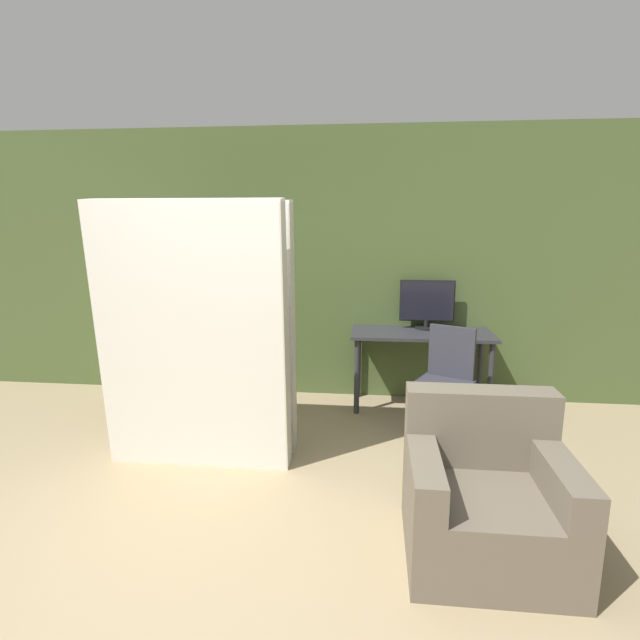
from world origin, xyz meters
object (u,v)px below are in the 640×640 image
office_chair (444,392)px  armchair (485,496)px  bookshelf (149,320)px  mattress_far (207,329)px  mattress_near (193,338)px  monitor (427,303)px

office_chair → armchair: 1.55m
bookshelf → mattress_far: (1.06, -1.25, 0.20)m
office_chair → bookshelf: 3.08m
bookshelf → armchair: size_ratio=1.94×
office_chair → bookshelf: (-2.95, 0.78, 0.40)m
office_chair → mattress_near: mattress_near is taller
mattress_far → office_chair: bearing=14.0°
mattress_near → mattress_far: size_ratio=1.00×
monitor → office_chair: (0.09, -0.76, -0.64)m
mattress_near → monitor: bearing=40.6°
office_chair → armchair: bearing=-89.4°
bookshelf → mattress_far: 1.66m
mattress_far → armchair: size_ratio=2.29×
bookshelf → armchair: bookshelf is taller
mattress_far → bookshelf: bearing=130.2°
bookshelf → mattress_far: bearing=-49.8°
bookshelf → armchair: 3.80m
bookshelf → mattress_near: size_ratio=0.85×
armchair → office_chair: bearing=90.6°
office_chair → armchair: office_chair is taller
office_chair → armchair: size_ratio=1.08×
office_chair → bookshelf: bookshelf is taller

